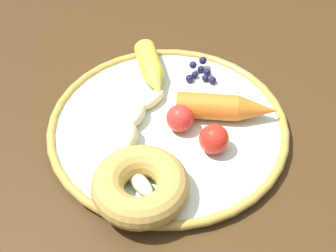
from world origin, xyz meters
name	(u,v)px	position (x,y,z in m)	size (l,w,h in m)	color
dining_table	(146,191)	(0.00, 0.00, 0.62)	(0.98, 0.78, 0.71)	#3C2812
plate	(168,127)	(0.03, -0.04, 0.72)	(0.33, 0.33, 0.02)	silver
banana	(134,137)	(0.00, 0.01, 0.74)	(0.19, 0.08, 0.03)	beige
carrot_orange	(227,108)	(0.03, -0.12, 0.75)	(0.06, 0.14, 0.04)	orange
carrot_yellow	(152,70)	(0.13, -0.02, 0.74)	(0.11, 0.05, 0.03)	yellow
donut	(140,186)	(-0.09, 0.01, 0.75)	(0.12, 0.12, 0.04)	#B18D42
blueberry_pile	(201,72)	(0.12, -0.09, 0.73)	(0.05, 0.05, 0.02)	#191638
tomato_near	(180,118)	(0.02, -0.05, 0.75)	(0.04, 0.04, 0.04)	red
tomato_mid	(214,139)	(-0.02, -0.09, 0.75)	(0.04, 0.04, 0.04)	red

